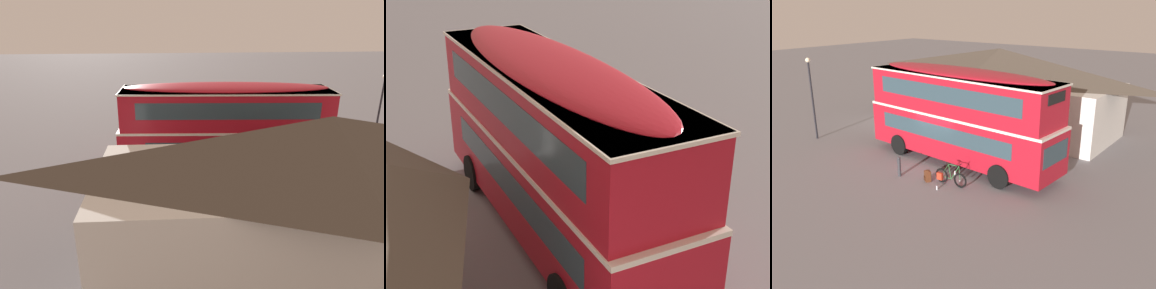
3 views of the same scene
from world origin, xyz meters
The scene contains 6 objects.
ground_plane centered at (0.00, 0.00, 0.00)m, with size 120.00×120.00×0.00m, color slate.
double_decker_bus centered at (0.69, 0.56, 2.64)m, with size 10.74×3.14×4.79m.
touring_bicycle centered at (1.95, -1.87, 0.37)m, with size 1.70×0.51×1.05m.
backpack_on_ground centered at (0.91, -2.18, 0.28)m, with size 0.39×0.38×0.55m.
water_bottle_clear_plastic centered at (1.85, -2.61, 0.11)m, with size 0.07×0.07×0.23m.
kerb_bollard centered at (-0.54, -2.54, 0.50)m, with size 0.16×0.16×0.97m.
Camera 2 is at (-10.61, 6.23, 7.98)m, focal length 51.16 mm.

